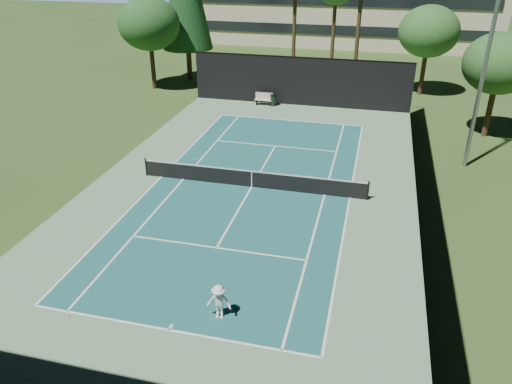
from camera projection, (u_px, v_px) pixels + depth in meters
The scene contains 19 objects.
ground at pixel (252, 187), 28.13m from camera, with size 160.00×160.00×0.00m, color #2C491B.
apron_slab at pixel (252, 187), 28.13m from camera, with size 18.00×32.00×0.01m, color #628C64.
court_surface at pixel (252, 187), 28.12m from camera, with size 10.97×23.77×0.01m, color #1C5A57.
court_lines at pixel (252, 187), 28.12m from camera, with size 11.07×23.87×0.01m.
tennis_net at pixel (252, 178), 27.87m from camera, with size 12.90×0.10×1.10m.
fence at pixel (252, 154), 27.27m from camera, with size 18.04×32.05×4.03m.
player at pixel (219, 302), 18.15m from camera, with size 0.93×0.53×1.43m, color white.
tennis_ball_a at pixel (69, 315), 18.50m from camera, with size 0.08×0.08×0.08m, color #AECE2E.
tennis_ball_b at pixel (246, 158), 31.72m from camera, with size 0.08×0.08×0.08m, color #B0D02F.
tennis_ball_c at pixel (256, 174), 29.64m from camera, with size 0.07×0.07×0.07m, color #CAD530.
tennis_ball_d at pixel (196, 160), 31.55m from camera, with size 0.08×0.08×0.08m, color #DEF537.
park_bench at pixel (264, 98), 41.79m from camera, with size 1.50×0.45×1.02m.
trash_bin at pixel (273, 100), 41.60m from camera, with size 0.56×0.56×0.95m.
palm_b at pixel (335, 0), 46.94m from camera, with size 2.80×2.80×8.42m.
decid_tree_a at pixel (429, 32), 42.53m from camera, with size 5.12×5.12×7.62m.
decid_tree_b at pixel (500, 64), 33.18m from camera, with size 4.80×4.80×7.14m.
decid_tree_c at pixel (149, 24), 44.09m from camera, with size 5.44×5.44×8.09m.
campus_building at pixel (338, 9), 65.97m from camera, with size 40.50×12.50×8.30m.
light_pole at pixel (486, 60), 27.80m from camera, with size 0.90×0.25×12.22m.
Camera 1 is at (6.33, -24.38, 12.53)m, focal length 35.00 mm.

